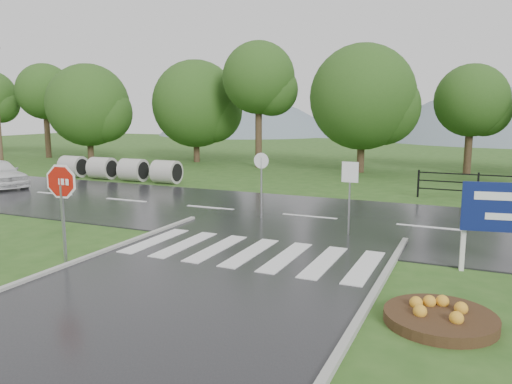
% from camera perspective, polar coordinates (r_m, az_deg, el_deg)
% --- Properties ---
extents(ground, '(120.00, 120.00, 0.00)m').
position_cam_1_polar(ground, '(9.17, -14.33, -15.07)').
color(ground, '#2C531B').
rests_on(ground, ground).
extents(main_road, '(90.00, 8.00, 0.04)m').
position_cam_1_polar(main_road, '(17.71, 6.12, -2.94)').
color(main_road, black).
rests_on(main_road, ground).
extents(crosswalk, '(6.50, 2.80, 0.02)m').
position_cam_1_polar(crosswalk, '(13.17, -0.67, -6.92)').
color(crosswalk, silver).
rests_on(crosswalk, ground).
extents(hills, '(102.00, 48.00, 48.00)m').
position_cam_1_polar(hills, '(74.06, 21.94, -6.47)').
color(hills, slate).
rests_on(hills, ground).
extents(treeline, '(83.20, 5.20, 10.00)m').
position_cam_1_polar(treeline, '(31.01, 15.93, 2.02)').
color(treeline, '#224816').
rests_on(treeline, ground).
extents(culvert_pipes, '(7.60, 1.20, 1.20)m').
position_cam_1_polar(culvert_pipes, '(28.09, -15.53, 2.55)').
color(culvert_pipes, '#9E9B93').
rests_on(culvert_pipes, ground).
extents(stop_sign, '(1.16, 0.15, 2.61)m').
position_cam_1_polar(stop_sign, '(13.07, -21.35, 0.22)').
color(stop_sign, '#939399').
rests_on(stop_sign, ground).
extents(flower_bed, '(1.96, 1.96, 0.39)m').
position_cam_1_polar(flower_bed, '(9.66, 20.31, -13.15)').
color(flower_bed, '#332111').
rests_on(flower_bed, ground).
extents(reg_sign_small, '(0.50, 0.06, 2.25)m').
position_cam_1_polar(reg_sign_small, '(15.04, 10.67, 0.89)').
color(reg_sign_small, '#939399').
rests_on(reg_sign_small, ground).
extents(reg_sign_round, '(0.54, 0.07, 2.32)m').
position_cam_1_polar(reg_sign_round, '(17.09, 0.61, 1.63)').
color(reg_sign_round, '#939399').
rests_on(reg_sign_round, ground).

